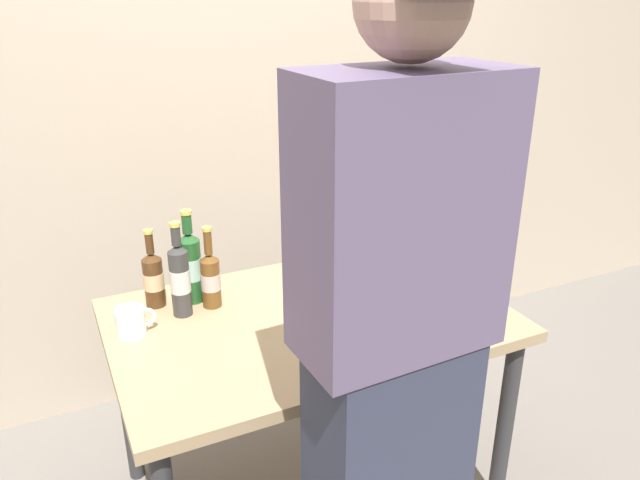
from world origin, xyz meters
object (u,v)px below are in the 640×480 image
object	(u,v)px
beer_bottle_dark	(211,278)
coffee_mug	(132,321)
beer_bottle_brown	(190,265)
person_figure	(393,368)
beer_bottle_amber	(153,278)
beer_bottle_green	(180,278)
laptop	(382,269)

from	to	relation	value
beer_bottle_dark	coffee_mug	size ratio (longest dim) A/B	2.28
beer_bottle_brown	person_figure	size ratio (longest dim) A/B	0.18
beer_bottle_amber	beer_bottle_brown	world-z (taller)	beer_bottle_brown
beer_bottle_green	person_figure	bearing A→B (deg)	-70.25
laptop	coffee_mug	distance (m)	0.85
beer_bottle_amber	coffee_mug	world-z (taller)	beer_bottle_amber
beer_bottle_amber	person_figure	bearing A→B (deg)	-68.55
laptop	person_figure	world-z (taller)	person_figure
laptop	person_figure	size ratio (longest dim) A/B	0.23
beer_bottle_amber	person_figure	xyz separation A→B (m)	(0.35, -0.89, 0.10)
beer_bottle_amber	person_figure	distance (m)	0.96
beer_bottle_dark	beer_bottle_brown	bearing A→B (deg)	126.75
beer_bottle_dark	beer_bottle_green	xyz separation A→B (m)	(-0.10, -0.01, 0.03)
beer_bottle_brown	beer_bottle_green	xyz separation A→B (m)	(-0.05, -0.08, -0.00)
beer_bottle_dark	person_figure	size ratio (longest dim) A/B	0.15
beer_bottle_dark	beer_bottle_green	distance (m)	0.10
beer_bottle_green	coffee_mug	size ratio (longest dim) A/B	2.59
laptop	beer_bottle_amber	distance (m)	0.77
beer_bottle_brown	coffee_mug	bearing A→B (deg)	-148.31
beer_bottle_brown	person_figure	distance (m)	0.90
laptop	person_figure	distance (m)	0.83
laptop	coffee_mug	xyz separation A→B (m)	(-0.85, 0.02, -0.01)
beer_bottle_green	coffee_mug	distance (m)	0.19
beer_bottle_green	coffee_mug	bearing A→B (deg)	-160.84
laptop	beer_bottle_brown	world-z (taller)	beer_bottle_brown
beer_bottle_amber	beer_bottle_brown	distance (m)	0.12
beer_bottle_brown	beer_bottle_green	distance (m)	0.09
beer_bottle_dark	beer_bottle_brown	size ratio (longest dim) A/B	0.87
person_figure	beer_bottle_amber	bearing A→B (deg)	111.45
laptop	beer_bottle_amber	world-z (taller)	beer_bottle_amber
laptop	beer_bottle_green	world-z (taller)	beer_bottle_green
beer_bottle_dark	beer_bottle_green	world-z (taller)	beer_bottle_green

